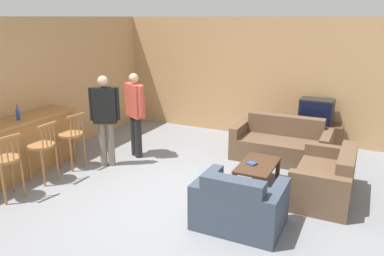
% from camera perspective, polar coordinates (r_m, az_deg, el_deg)
% --- Properties ---
extents(ground_plane, '(24.00, 24.00, 0.00)m').
position_cam_1_polar(ground_plane, '(5.67, -1.75, -10.63)').
color(ground_plane, gray).
extents(wall_back, '(9.40, 0.08, 2.60)m').
position_cam_1_polar(wall_back, '(8.45, 9.48, 7.56)').
color(wall_back, tan).
rests_on(wall_back, ground_plane).
extents(wall_left, '(0.08, 8.55, 2.60)m').
position_cam_1_polar(wall_left, '(8.07, -17.97, 6.57)').
color(wall_left, tan).
rests_on(wall_left, ground_plane).
extents(bar_counter, '(0.55, 2.28, 0.96)m').
position_cam_1_polar(bar_counter, '(6.90, -25.03, -2.79)').
color(bar_counter, '#A87038').
rests_on(bar_counter, ground_plane).
extents(bar_chair_near, '(0.48, 0.48, 1.00)m').
position_cam_1_polar(bar_chair_near, '(6.06, -26.49, -4.89)').
color(bar_chair_near, '#996638').
rests_on(bar_chair_near, ground_plane).
extents(bar_chair_mid, '(0.42, 0.42, 1.00)m').
position_cam_1_polar(bar_chair_mid, '(6.46, -21.84, -3.05)').
color(bar_chair_mid, '#996638').
rests_on(bar_chair_mid, ground_plane).
extents(bar_chair_far, '(0.47, 0.47, 1.00)m').
position_cam_1_polar(bar_chair_far, '(6.89, -17.87, -1.46)').
color(bar_chair_far, '#996638').
rests_on(bar_chair_far, ground_plane).
extents(couch_far, '(1.75, 0.86, 0.79)m').
position_cam_1_polar(couch_far, '(7.23, 13.42, -2.48)').
color(couch_far, brown).
rests_on(couch_far, ground_plane).
extents(armchair_near, '(1.09, 0.82, 0.77)m').
position_cam_1_polar(armchair_near, '(4.88, 7.14, -11.70)').
color(armchair_near, '#384251').
rests_on(armchair_near, ground_plane).
extents(loveseat_right, '(0.79, 1.44, 0.76)m').
position_cam_1_polar(loveseat_right, '(5.93, 19.84, -7.39)').
color(loveseat_right, brown).
rests_on(loveseat_right, ground_plane).
extents(coffee_table, '(0.54, 0.94, 0.36)m').
position_cam_1_polar(coffee_table, '(6.04, 9.97, -5.90)').
color(coffee_table, '#472D1E').
rests_on(coffee_table, ground_plane).
extents(tv_unit, '(1.08, 0.46, 0.52)m').
position_cam_1_polar(tv_unit, '(8.09, 18.11, -1.03)').
color(tv_unit, '#513823').
rests_on(tv_unit, ground_plane).
extents(tv, '(0.65, 0.42, 0.50)m').
position_cam_1_polar(tv, '(7.95, 18.43, 2.45)').
color(tv, black).
rests_on(tv, tv_unit).
extents(bottle, '(0.06, 0.06, 0.26)m').
position_cam_1_polar(bottle, '(6.75, -25.02, 2.06)').
color(bottle, '#234293').
rests_on(bottle, bar_counter).
extents(book_on_table, '(0.18, 0.17, 0.03)m').
position_cam_1_polar(book_on_table, '(5.98, 9.09, -5.36)').
color(book_on_table, navy).
rests_on(book_on_table, coffee_table).
extents(person_by_window, '(0.52, 0.37, 1.60)m').
position_cam_1_polar(person_by_window, '(7.10, -8.67, 2.63)').
color(person_by_window, black).
rests_on(person_by_window, ground_plane).
extents(person_by_counter, '(0.47, 0.34, 1.63)m').
position_cam_1_polar(person_by_counter, '(6.73, -13.10, 1.84)').
color(person_by_counter, '#756B5B').
rests_on(person_by_counter, ground_plane).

